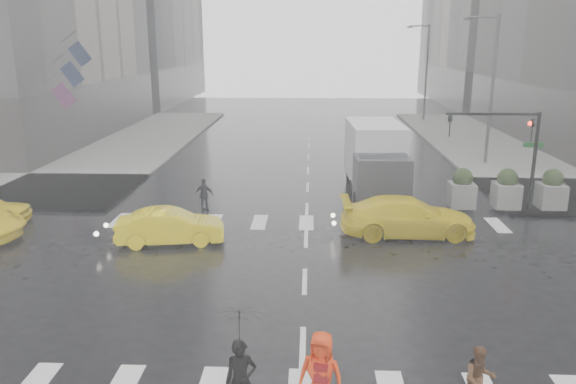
{
  "coord_description": "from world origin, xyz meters",
  "views": [
    {
      "loc": [
        0.15,
        -16.63,
        7.45
      ],
      "look_at": [
        -0.62,
        2.0,
        2.42
      ],
      "focal_mm": 35.0,
      "sensor_mm": 36.0,
      "label": 1
    }
  ],
  "objects_px": {
    "pedestrian_brown": "(479,378)",
    "pedestrian_orange": "(321,376)",
    "box_truck": "(376,159)",
    "traffic_signal_pole": "(513,141)",
    "taxi_mid": "(170,227)"
  },
  "relations": [
    {
      "from": "pedestrian_brown",
      "to": "box_truck",
      "type": "relative_size",
      "value": 0.21
    },
    {
      "from": "taxi_mid",
      "to": "traffic_signal_pole",
      "type": "bearing_deg",
      "value": -80.92
    },
    {
      "from": "pedestrian_orange",
      "to": "taxi_mid",
      "type": "xyz_separation_m",
      "value": [
        -5.54,
        10.03,
        -0.3
      ]
    },
    {
      "from": "pedestrian_orange",
      "to": "taxi_mid",
      "type": "distance_m",
      "value": 11.47
    },
    {
      "from": "taxi_mid",
      "to": "box_truck",
      "type": "xyz_separation_m",
      "value": [
        8.47,
        6.95,
        1.23
      ]
    },
    {
      "from": "pedestrian_orange",
      "to": "traffic_signal_pole",
      "type": "bearing_deg",
      "value": 75.32
    },
    {
      "from": "pedestrian_brown",
      "to": "box_truck",
      "type": "bearing_deg",
      "value": 87.22
    },
    {
      "from": "pedestrian_brown",
      "to": "box_truck",
      "type": "xyz_separation_m",
      "value": [
        -0.35,
        16.55,
        1.18
      ]
    },
    {
      "from": "pedestrian_brown",
      "to": "pedestrian_orange",
      "type": "xyz_separation_m",
      "value": [
        -3.28,
        -0.43,
        0.25
      ]
    },
    {
      "from": "traffic_signal_pole",
      "to": "taxi_mid",
      "type": "height_order",
      "value": "traffic_signal_pole"
    },
    {
      "from": "box_truck",
      "to": "taxi_mid",
      "type": "bearing_deg",
      "value": -143.19
    },
    {
      "from": "taxi_mid",
      "to": "box_truck",
      "type": "distance_m",
      "value": 11.02
    },
    {
      "from": "taxi_mid",
      "to": "box_truck",
      "type": "relative_size",
      "value": 0.6
    },
    {
      "from": "pedestrian_brown",
      "to": "taxi_mid",
      "type": "bearing_deg",
      "value": 128.57
    },
    {
      "from": "traffic_signal_pole",
      "to": "pedestrian_brown",
      "type": "relative_size",
      "value": 3.17
    }
  ]
}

